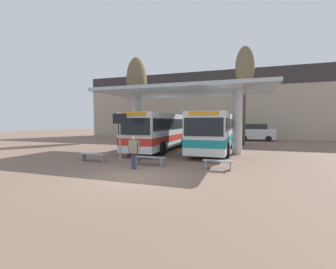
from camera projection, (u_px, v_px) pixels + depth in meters
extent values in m
plane|color=#755B4C|center=(133.00, 177.00, 9.80)|extent=(100.00, 100.00, 0.00)
cube|color=tan|center=(211.00, 105.00, 32.55)|extent=(40.00, 0.50, 9.67)
cube|color=#332D2D|center=(211.00, 79.00, 32.33)|extent=(40.00, 0.58, 2.32)
cylinder|color=silver|center=(137.00, 122.00, 19.20)|extent=(0.71, 0.71, 4.73)
cylinder|color=silver|center=(237.00, 122.00, 16.60)|extent=(0.71, 0.71, 4.73)
cube|color=#A8B7C1|center=(184.00, 91.00, 17.76)|extent=(13.22, 6.34, 0.24)
cube|color=silver|center=(161.00, 130.00, 19.30)|extent=(2.53, 10.09, 2.73)
cube|color=black|center=(161.00, 124.00, 19.27)|extent=(2.57, 9.69, 0.87)
cube|color=red|center=(161.00, 137.00, 19.33)|extent=(2.57, 10.13, 0.49)
cube|color=black|center=(133.00, 126.00, 14.47)|extent=(2.31, 0.06, 1.09)
cube|color=orange|center=(133.00, 114.00, 14.42)|extent=(1.76, 0.05, 0.22)
cylinder|color=black|center=(131.00, 147.00, 16.80)|extent=(0.28, 1.02, 1.02)
cylinder|color=black|center=(162.00, 148.00, 16.01)|extent=(0.28, 1.02, 1.02)
cylinder|color=black|center=(159.00, 141.00, 22.39)|extent=(0.28, 1.02, 1.02)
cylinder|color=black|center=(183.00, 141.00, 21.60)|extent=(0.28, 1.02, 1.02)
cube|color=silver|center=(215.00, 130.00, 18.71)|extent=(2.56, 11.58, 2.72)
cube|color=black|center=(215.00, 124.00, 18.68)|extent=(2.60, 11.12, 0.87)
cube|color=teal|center=(215.00, 138.00, 18.75)|extent=(2.60, 11.62, 0.49)
cube|color=black|center=(203.00, 127.00, 13.18)|extent=(2.33, 0.07, 1.09)
cube|color=orange|center=(203.00, 113.00, 13.13)|extent=(1.77, 0.05, 0.22)
cylinder|color=black|center=(190.00, 149.00, 15.78)|extent=(0.28, 1.03, 1.03)
cylinder|color=black|center=(227.00, 150.00, 14.98)|extent=(0.28, 1.03, 1.03)
cylinder|color=black|center=(205.00, 141.00, 22.20)|extent=(0.28, 1.03, 1.03)
cylinder|color=black|center=(232.00, 142.00, 21.40)|extent=(0.28, 1.03, 1.03)
cube|color=gray|center=(218.00, 161.00, 11.32)|extent=(1.54, 0.44, 0.04)
cube|color=gray|center=(206.00, 165.00, 11.53)|extent=(0.07, 0.37, 0.42)
cube|color=gray|center=(231.00, 166.00, 11.14)|extent=(0.07, 0.37, 0.42)
cube|color=gray|center=(94.00, 154.00, 13.68)|extent=(1.85, 0.44, 0.04)
cube|color=gray|center=(84.00, 157.00, 13.93)|extent=(0.07, 0.37, 0.42)
cube|color=gray|center=(104.00, 158.00, 13.46)|extent=(0.07, 0.37, 0.42)
cube|color=gray|center=(150.00, 157.00, 12.50)|extent=(1.82, 0.44, 0.04)
cube|color=gray|center=(138.00, 161.00, 12.74)|extent=(0.07, 0.37, 0.42)
cube|color=gray|center=(162.00, 162.00, 12.28)|extent=(0.07, 0.37, 0.42)
cylinder|color=gray|center=(120.00, 143.00, 13.34)|extent=(0.09, 0.09, 2.30)
cube|color=black|center=(120.00, 119.00, 13.25)|extent=(0.90, 0.06, 0.60)
cylinder|color=#333856|center=(132.00, 161.00, 11.43)|extent=(0.12, 0.12, 0.81)
cylinder|color=#333856|center=(135.00, 161.00, 11.38)|extent=(0.12, 0.12, 0.81)
cube|color=#706656|center=(134.00, 147.00, 11.36)|extent=(0.45, 0.25, 0.68)
sphere|color=tan|center=(134.00, 138.00, 11.34)|extent=(0.19, 0.19, 0.19)
cylinder|color=#706656|center=(129.00, 146.00, 11.44)|extent=(0.09, 0.09, 0.57)
cylinder|color=#706656|center=(138.00, 147.00, 11.28)|extent=(0.09, 0.09, 0.57)
cylinder|color=#473A2B|center=(137.00, 116.00, 29.02)|extent=(0.32, 0.32, 6.18)
ellipsoid|color=brown|center=(137.00, 80.00, 28.75)|extent=(2.60, 2.60, 5.71)
cylinder|color=#473A2B|center=(244.00, 112.00, 22.71)|extent=(0.32, 0.32, 6.79)
ellipsoid|color=brown|center=(245.00, 67.00, 22.45)|extent=(1.85, 1.85, 4.08)
cube|color=silver|center=(256.00, 134.00, 28.27)|extent=(4.53, 1.80, 1.24)
cube|color=#1E2328|center=(256.00, 127.00, 28.22)|extent=(2.49, 1.65, 0.62)
cylinder|color=black|center=(267.00, 138.00, 28.71)|extent=(0.70, 0.22, 0.70)
cylinder|color=black|center=(269.00, 139.00, 27.02)|extent=(0.70, 0.22, 0.70)
cylinder|color=black|center=(244.00, 137.00, 29.59)|extent=(0.70, 0.22, 0.70)
cylinder|color=black|center=(244.00, 138.00, 27.90)|extent=(0.70, 0.22, 0.70)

